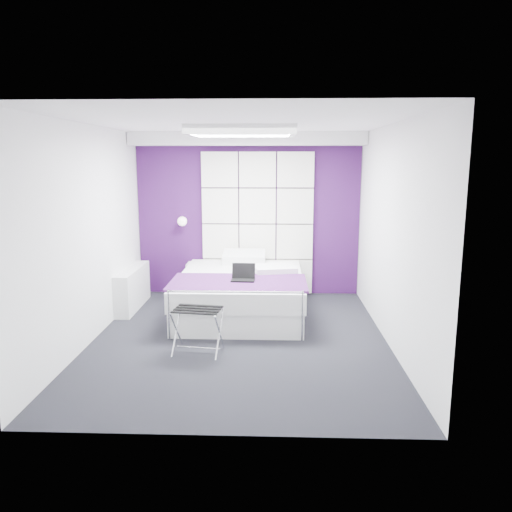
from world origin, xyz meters
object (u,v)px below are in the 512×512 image
(laptop, at_px, (243,276))
(nightstand, at_px, (200,265))
(luggage_rack, at_px, (198,331))
(wall_lamp, at_px, (183,221))
(bed, at_px, (241,292))
(radiator, at_px, (133,288))

(laptop, bearing_deg, nightstand, 121.11)
(luggage_rack, relative_size, laptop, 1.72)
(wall_lamp, height_order, luggage_rack, wall_lamp)
(bed, height_order, laptop, laptop)
(wall_lamp, distance_m, laptop, 1.90)
(radiator, xyz_separation_m, luggage_rack, (1.24, -1.74, -0.04))
(wall_lamp, relative_size, nightstand, 0.36)
(bed, distance_m, luggage_rack, 1.56)
(bed, distance_m, nightstand, 1.22)
(wall_lamp, bearing_deg, bed, -44.92)
(radiator, xyz_separation_m, bed, (1.64, -0.24, 0.02))
(bed, relative_size, luggage_rack, 4.09)
(nightstand, bearing_deg, radiator, -141.77)
(laptop, bearing_deg, bed, 99.61)
(bed, bearing_deg, radiator, 171.74)
(radiator, bearing_deg, nightstand, 38.23)
(radiator, height_order, nightstand, radiator)
(nightstand, relative_size, luggage_rack, 0.80)
(wall_lamp, relative_size, radiator, 0.12)
(luggage_rack, bearing_deg, nightstand, 105.63)
(luggage_rack, bearing_deg, bed, 83.24)
(nightstand, relative_size, laptop, 1.37)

